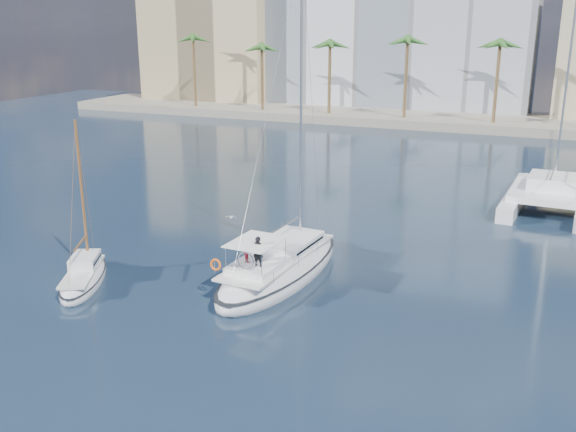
% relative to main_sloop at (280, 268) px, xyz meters
% --- Properties ---
extents(ground, '(160.00, 160.00, 0.00)m').
position_rel_main_sloop_xyz_m(ground, '(0.18, -0.44, -0.54)').
color(ground, black).
rests_on(ground, ground).
extents(quay, '(120.00, 14.00, 1.20)m').
position_rel_main_sloop_xyz_m(quay, '(0.18, 60.56, 0.06)').
color(quay, gray).
rests_on(quay, ground).
extents(building_modern, '(42.00, 16.00, 28.00)m').
position_rel_main_sloop_xyz_m(building_modern, '(-11.82, 72.56, 13.46)').
color(building_modern, silver).
rests_on(building_modern, ground).
extents(building_tan_left, '(22.00, 14.00, 22.00)m').
position_rel_main_sloop_xyz_m(building_tan_left, '(-41.82, 68.56, 10.46)').
color(building_tan_left, tan).
rests_on(building_tan_left, ground).
extents(palm_left, '(3.60, 3.60, 12.30)m').
position_rel_main_sloop_xyz_m(palm_left, '(-33.82, 56.56, 9.74)').
color(palm_left, brown).
rests_on(palm_left, ground).
extents(palm_centre, '(3.60, 3.60, 12.30)m').
position_rel_main_sloop_xyz_m(palm_centre, '(0.18, 56.56, 9.74)').
color(palm_centre, brown).
rests_on(palm_centre, ground).
extents(main_sloop, '(4.72, 12.53, 18.25)m').
position_rel_main_sloop_xyz_m(main_sloop, '(0.00, 0.00, 0.00)').
color(main_sloop, silver).
rests_on(main_sloop, ground).
extents(small_sloop, '(4.72, 6.71, 9.32)m').
position_rel_main_sloop_xyz_m(small_sloop, '(-9.50, -5.05, -0.17)').
color(small_sloop, silver).
rests_on(small_sloop, ground).
extents(catamaran, '(6.97, 12.89, 18.24)m').
position_rel_main_sloop_xyz_m(catamaran, '(13.51, 21.01, 0.62)').
color(catamaran, silver).
rests_on(catamaran, ground).
extents(seagull, '(0.95, 0.41, 0.18)m').
position_rel_main_sloop_xyz_m(seagull, '(-6.78, 7.06, 0.18)').
color(seagull, silver).
rests_on(seagull, ground).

